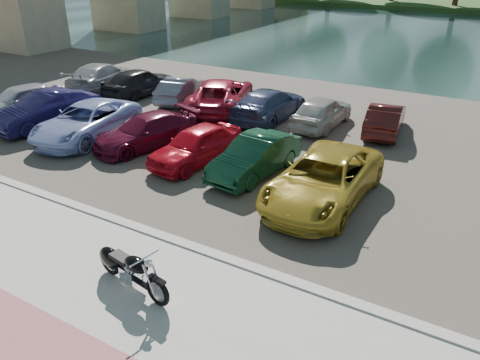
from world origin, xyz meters
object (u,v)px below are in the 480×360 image
object	(u,v)px
motorcycle	(126,267)
car_0	(21,100)
car_2	(86,121)
car_1	(47,110)

from	to	relation	value
motorcycle	car_0	distance (m)	14.37
motorcycle	car_2	size ratio (longest dim) A/B	0.47
car_1	motorcycle	bearing A→B (deg)	-23.19
car_2	car_1	bearing A→B (deg)	170.29
motorcycle	car_0	xyz separation A→B (m)	(-12.65, 6.82, 0.20)
car_1	car_2	distance (m)	2.49
car_1	car_2	world-z (taller)	car_1
car_0	car_1	distance (m)	2.29
car_1	car_2	size ratio (longest dim) A/B	0.90
car_0	car_2	bearing A→B (deg)	8.14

